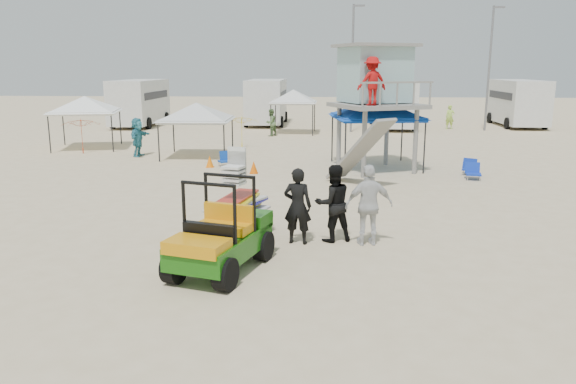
# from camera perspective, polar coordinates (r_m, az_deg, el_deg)

# --- Properties ---
(ground) EXTENTS (140.00, 140.00, 0.00)m
(ground) POSITION_cam_1_polar(r_m,az_deg,el_deg) (10.83, -3.77, -10.19)
(ground) COLOR beige
(ground) RESTS_ON ground
(utility_cart) EXTENTS (1.96, 2.83, 1.95)m
(utility_cart) POSITION_cam_1_polar(r_m,az_deg,el_deg) (11.67, -7.03, -3.82)
(utility_cart) COLOR #17580D
(utility_cart) RESTS_ON ground
(surf_trailer) EXTENTS (1.64, 2.33, 2.01)m
(surf_trailer) POSITION_cam_1_polar(r_m,az_deg,el_deg) (13.91, -5.20, -1.46)
(surf_trailer) COLOR black
(surf_trailer) RESTS_ON ground
(man_left) EXTENTS (0.73, 0.54, 1.86)m
(man_left) POSITION_cam_1_polar(r_m,az_deg,el_deg) (13.44, 0.98, -1.43)
(man_left) COLOR black
(man_left) RESTS_ON ground
(man_mid) EXTENTS (1.12, 1.00, 1.90)m
(man_mid) POSITION_cam_1_polar(r_m,az_deg,el_deg) (13.67, 4.60, -1.15)
(man_mid) COLOR black
(man_mid) RESTS_ON ground
(man_right) EXTENTS (1.21, 0.67, 1.95)m
(man_right) POSITION_cam_1_polar(r_m,az_deg,el_deg) (13.46, 8.23, -1.34)
(man_right) COLOR silver
(man_right) RESTS_ON ground
(lifeguard_tower) EXTENTS (4.09, 4.09, 4.96)m
(lifeguard_tower) POSITION_cam_1_polar(r_m,az_deg,el_deg) (23.12, 8.88, 11.24)
(lifeguard_tower) COLOR gray
(lifeguard_tower) RESTS_ON ground
(canopy_blue) EXTENTS (3.82, 3.82, 3.32)m
(canopy_blue) POSITION_cam_1_polar(r_m,az_deg,el_deg) (23.90, 9.02, 9.08)
(canopy_blue) COLOR black
(canopy_blue) RESTS_ON ground
(canopy_white_a) EXTENTS (3.22, 3.22, 2.96)m
(canopy_white_a) POSITION_cam_1_polar(r_m,az_deg,el_deg) (26.80, -9.30, 8.65)
(canopy_white_a) COLOR black
(canopy_white_a) RESTS_ON ground
(canopy_white_b) EXTENTS (3.76, 3.76, 3.11)m
(canopy_white_b) POSITION_cam_1_polar(r_m,az_deg,el_deg) (31.07, -19.98, 8.88)
(canopy_white_b) COLOR black
(canopy_white_b) RESTS_ON ground
(canopy_white_c) EXTENTS (2.82, 2.82, 3.17)m
(canopy_white_c) POSITION_cam_1_polar(r_m,az_deg,el_deg) (36.01, 0.55, 10.13)
(canopy_white_c) COLOR black
(canopy_white_c) RESTS_ON ground
(umbrella_a) EXTENTS (2.20, 2.23, 1.73)m
(umbrella_a) POSITION_cam_1_polar(r_m,az_deg,el_deg) (29.36, -20.25, 5.35)
(umbrella_a) COLOR red
(umbrella_a) RESTS_ON ground
(umbrella_b) EXTENTS (2.60, 2.60, 1.67)m
(umbrella_b) POSITION_cam_1_polar(r_m,az_deg,el_deg) (29.72, -4.66, 6.11)
(umbrella_b) COLOR yellow
(umbrella_b) RESTS_ON ground
(cone_near) EXTENTS (0.34, 0.34, 0.50)m
(cone_near) POSITION_cam_1_polar(r_m,az_deg,el_deg) (22.53, -3.50, 2.53)
(cone_near) COLOR #E75D07
(cone_near) RESTS_ON ground
(cone_far) EXTENTS (0.34, 0.34, 0.50)m
(cone_far) POSITION_cam_1_polar(r_m,az_deg,el_deg) (24.10, -7.96, 3.09)
(cone_far) COLOR orange
(cone_far) RESTS_ON ground
(beach_chair_a) EXTENTS (0.71, 0.78, 0.64)m
(beach_chair_a) POSITION_cam_1_polar(r_m,az_deg,el_deg) (24.34, -6.37, 3.38)
(beach_chair_a) COLOR #0E3C9E
(beach_chair_a) RESTS_ON ground
(beach_chair_b) EXTENTS (0.62, 0.67, 0.64)m
(beach_chair_b) POSITION_cam_1_polar(r_m,az_deg,el_deg) (22.41, 18.28, 2.01)
(beach_chair_b) COLOR #1031B5
(beach_chair_b) RESTS_ON ground
(beach_chair_c) EXTENTS (0.73, 0.82, 0.64)m
(beach_chair_c) POSITION_cam_1_polar(r_m,az_deg,el_deg) (23.36, 18.01, 2.45)
(beach_chair_c) COLOR #0F2FAC
(beach_chair_c) RESTS_ON ground
(rv_far_left) EXTENTS (2.64, 6.80, 3.25)m
(rv_far_left) POSITION_cam_1_polar(r_m,az_deg,el_deg) (42.13, -14.84, 8.97)
(rv_far_left) COLOR silver
(rv_far_left) RESTS_ON ground
(rv_mid_left) EXTENTS (2.65, 6.50, 3.25)m
(rv_mid_left) POSITION_cam_1_polar(r_m,az_deg,el_deg) (41.68, -2.21, 9.34)
(rv_mid_left) COLOR silver
(rv_mid_left) RESTS_ON ground
(rv_mid_right) EXTENTS (2.64, 7.00, 3.25)m
(rv_mid_right) POSITION_cam_1_polar(r_m,az_deg,el_deg) (40.22, 10.58, 9.02)
(rv_mid_right) COLOR silver
(rv_mid_right) RESTS_ON ground
(rv_far_right) EXTENTS (2.64, 6.60, 3.25)m
(rv_far_right) POSITION_cam_1_polar(r_m,az_deg,el_deg) (43.64, 22.30, 8.56)
(rv_far_right) COLOR silver
(rv_far_right) RESTS_ON ground
(light_pole_left) EXTENTS (0.14, 0.14, 8.00)m
(light_pole_left) POSITION_cam_1_polar(r_m,az_deg,el_deg) (36.93, 6.53, 12.26)
(light_pole_left) COLOR slate
(light_pole_left) RESTS_ON ground
(light_pole_right) EXTENTS (0.14, 0.14, 8.00)m
(light_pole_right) POSITION_cam_1_polar(r_m,az_deg,el_deg) (39.84, 19.75, 11.64)
(light_pole_right) COLOR slate
(light_pole_right) RESTS_ON ground
(distant_beachgoers) EXTENTS (18.02, 14.19, 1.84)m
(distant_beachgoers) POSITION_cam_1_polar(r_m,az_deg,el_deg) (30.72, -5.67, 6.38)
(distant_beachgoers) COLOR #5A7B4A
(distant_beachgoers) RESTS_ON ground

